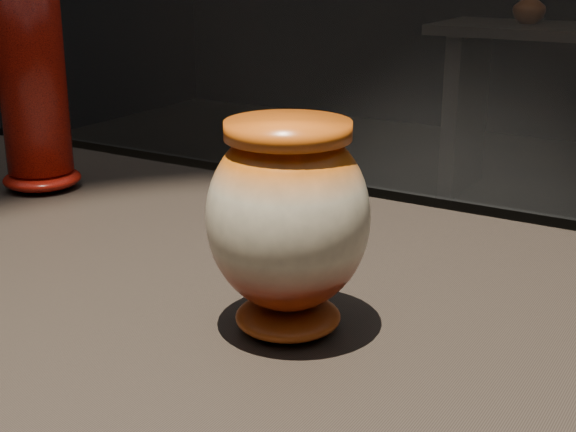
# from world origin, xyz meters

# --- Properties ---
(main_vase) EXTENTS (0.16, 0.16, 0.20)m
(main_vase) POSITION_xyz_m (0.00, -0.04, 1.01)
(main_vase) COLOR maroon
(main_vase) RESTS_ON display_plinth
(tall_vase) EXTENTS (0.15, 0.15, 0.37)m
(tall_vase) POSITION_xyz_m (-0.57, 0.18, 1.08)
(tall_vase) COLOR red
(tall_vase) RESTS_ON display_plinth
(back_vase_left) EXTENTS (0.18, 0.18, 0.17)m
(back_vase_left) POSITION_xyz_m (-0.74, 3.53, 0.98)
(back_vase_left) COLOR brown
(back_vase_left) RESTS_ON back_shelf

